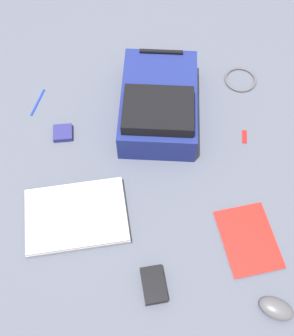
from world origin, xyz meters
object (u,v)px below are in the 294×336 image
(cable_coil, at_px, (240,80))
(power_brick, at_px, (154,285))
(backpack, at_px, (159,104))
(laptop, at_px, (76,216))
(computer_mouse, at_px, (276,308))
(pen_black, at_px, (37,102))
(usb_stick, at_px, (245,136))
(book_comic, at_px, (248,239))
(earbud_pouch, at_px, (63,133))

(cable_coil, height_order, power_brick, power_brick)
(backpack, distance_m, laptop, 0.53)
(computer_mouse, height_order, pen_black, computer_mouse)
(power_brick, distance_m, usb_stick, 0.67)
(laptop, xyz_separation_m, usb_stick, (0.57, 0.41, -0.01))
(backpack, height_order, laptop, backpack)
(book_comic, bearing_deg, usb_stick, 92.53)
(usb_stick, bearing_deg, backpack, 170.26)
(book_comic, distance_m, power_brick, 0.35)
(power_brick, xyz_separation_m, usb_stick, (0.28, 0.61, -0.01))
(pen_black, bearing_deg, backpack, 0.11)
(backpack, xyz_separation_m, power_brick, (0.07, -0.67, -0.06))
(cable_coil, height_order, earbud_pouch, earbud_pouch)
(laptop, bearing_deg, computer_mouse, -18.12)
(backpack, relative_size, earbud_pouch, 6.45)
(backpack, distance_m, cable_coil, 0.40)
(earbud_pouch, xyz_separation_m, usb_stick, (0.70, 0.08, -0.01))
(cable_coil, bearing_deg, backpack, -144.60)
(book_comic, xyz_separation_m, cable_coil, (-0.04, 0.70, -0.00))
(backpack, relative_size, book_comic, 1.64)
(computer_mouse, xyz_separation_m, earbud_pouch, (-0.80, 0.55, -0.01))
(cable_coil, relative_size, pen_black, 0.98)
(usb_stick, bearing_deg, cable_coil, 94.53)
(backpack, bearing_deg, earbud_pouch, -158.43)
(backpack, xyz_separation_m, pen_black, (-0.49, -0.00, -0.07))
(pen_black, relative_size, usb_stick, 2.30)
(backpack, bearing_deg, laptop, -115.52)
(book_comic, bearing_deg, computer_mouse, -68.59)
(book_comic, height_order, pen_black, book_comic)
(earbud_pouch, bearing_deg, pen_black, 135.04)
(backpack, height_order, earbud_pouch, backpack)
(laptop, bearing_deg, power_brick, -34.12)
(pen_black, height_order, usb_stick, pen_black)
(power_brick, bearing_deg, pen_black, 129.79)
(book_comic, xyz_separation_m, usb_stick, (-0.02, 0.42, -0.00))
(laptop, height_order, pen_black, laptop)
(cable_coil, xyz_separation_m, pen_black, (-0.81, -0.23, -0.00))
(computer_mouse, relative_size, earbud_pouch, 1.50)
(laptop, relative_size, book_comic, 1.41)
(laptop, height_order, usb_stick, laptop)
(backpack, xyz_separation_m, laptop, (-0.23, -0.47, -0.06))
(backpack, xyz_separation_m, book_comic, (0.36, -0.48, -0.07))
(computer_mouse, bearing_deg, backpack, -131.06)
(book_comic, distance_m, usb_stick, 0.42)
(usb_stick, bearing_deg, computer_mouse, -80.75)
(backpack, bearing_deg, pen_black, -179.89)
(pen_black, xyz_separation_m, usb_stick, (0.83, -0.06, -0.00))
(book_comic, relative_size, power_brick, 2.48)
(backpack, distance_m, usb_stick, 0.35)
(computer_mouse, distance_m, cable_coil, 0.93)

